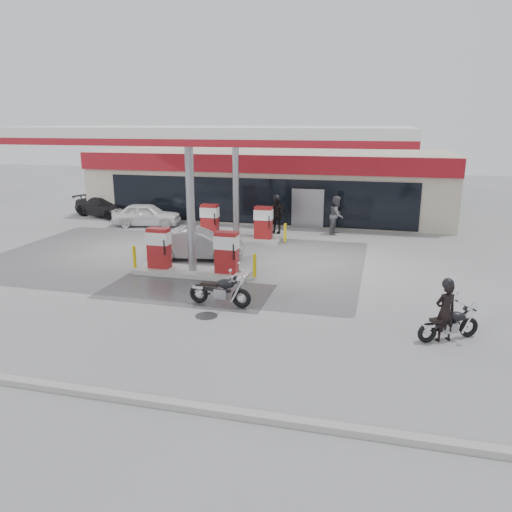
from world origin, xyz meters
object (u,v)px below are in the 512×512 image
Objects in this scene: main_motorcycle at (450,325)px; hatchback_silver at (197,244)px; parked_car_right at (377,215)px; pump_island_near at (192,257)px; biker_main at (445,312)px; parked_motorcycle at (221,291)px; attendant at (337,215)px; pump_island_far at (236,227)px; biker_walking at (276,215)px; sedan_white at (147,215)px; parked_car_left at (104,206)px.

main_motorcycle is 11.49m from hatchback_silver.
parked_car_right reaches higher than main_motorcycle.
pump_island_near is 9.76m from biker_main.
attendant reaches higher than parked_motorcycle.
biker_walking is at bearing 54.12° from pump_island_far.
attendant is (10.73, 0.60, 0.35)m from sedan_white.
pump_island_far is 10.90m from parked_car_left.
attendant reaches higher than biker_main.
biker_main is 16.22m from parked_car_right.
attendant is at bearing 30.61° from pump_island_far.
pump_island_near is 1.26× the size of parked_car_right.
sedan_white is (-6.00, 2.20, -0.05)m from pump_island_far.
hatchback_silver reaches higher than sedan_white.
sedan_white is at bearing 110.76° from main_motorcycle.
main_motorcycle is at bearing -132.82° from hatchback_silver.
parked_car_left reaches higher than parked_car_right.
sedan_white is 4.54m from parked_car_left.
parked_car_right is (-2.11, 16.08, -0.27)m from biker_main.
hatchback_silver reaches higher than parked_car_right.
sedan_white is 1.99× the size of biker_walking.
parked_car_right is at bearing -64.60° from parked_car_left.
main_motorcycle is 6.95m from parked_motorcycle.
biker_walking is (-3.14, -0.60, -0.04)m from attendant.
pump_island_far reaches higher than parked_car_left.
attendant is 3.81m from parked_car_right.
hatchback_silver is at bearing -111.31° from parked_car_left.
attendant is (4.73, 8.80, 0.30)m from pump_island_near.
biker_main is 6.82m from parked_motorcycle.
hatchback_silver is (-9.69, 6.18, 0.23)m from main_motorcycle.
pump_island_near reaches higher than hatchback_silver.
pump_island_far is 9.25m from parked_motorcycle.
parked_car_left is at bearing 174.15° from biker_walking.
biker_walking is at bearing 111.07° from attendant.
hatchback_silver is (-0.65, 2.20, -0.05)m from pump_island_near.
parked_motorcycle is at bearing -38.45° from biker_main.
pump_island_near is at bearing -54.03° from biker_main.
pump_island_far is at bearing 90.00° from pump_island_near.
parked_car_left is 1.06× the size of parked_car_right.
parked_motorcycle is 12.09m from attendant.
parked_motorcycle is at bearing -117.94° from parked_car_left.
pump_island_near is 2.53× the size of attendant.
pump_island_near is 13.77m from parked_car_right.
parked_motorcycle is 0.52× the size of parked_car_right.
attendant is 0.50× the size of hatchback_silver.
attendant is at bearing 81.33° from parked_motorcycle.
attendant is at bearing 165.48° from parked_car_right.
pump_island_near reaches higher than biker_main.
sedan_white is 7.60m from biker_walking.
parked_motorcycle is 1.10× the size of biker_walking.
hatchback_silver is (5.35, -6.00, 0.00)m from sedan_white.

